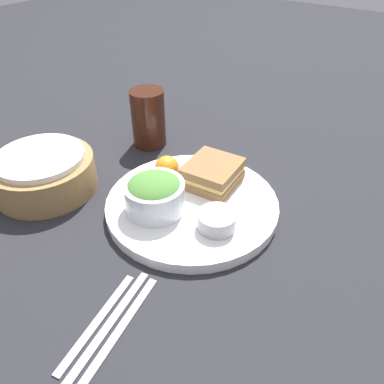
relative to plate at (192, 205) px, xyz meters
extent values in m
plane|color=#232328|center=(0.00, 0.00, -0.01)|extent=(4.00, 4.00, 0.00)
cylinder|color=white|center=(0.00, 0.00, 0.00)|extent=(0.33, 0.33, 0.02)
cube|color=olive|center=(0.07, 0.00, 0.02)|extent=(0.11, 0.11, 0.02)
cube|color=#E5C666|center=(0.07, 0.00, 0.03)|extent=(0.11, 0.10, 0.01)
cube|color=olive|center=(0.07, 0.00, 0.05)|extent=(0.11, 0.11, 0.02)
cylinder|color=white|center=(-0.06, 0.04, 0.04)|extent=(0.11, 0.11, 0.06)
ellipsoid|color=#4C8438|center=(-0.06, 0.04, 0.06)|extent=(0.10, 0.10, 0.05)
cylinder|color=#B7B7BC|center=(-0.04, -0.08, 0.03)|extent=(0.07, 0.07, 0.03)
sphere|color=orange|center=(0.03, 0.08, 0.04)|extent=(0.05, 0.05, 0.05)
cylinder|color=#38190F|center=(0.15, 0.23, 0.06)|extent=(0.08, 0.08, 0.14)
cylinder|color=#997547|center=(-0.12, 0.28, 0.02)|extent=(0.20, 0.20, 0.07)
cylinder|color=white|center=(-0.12, 0.28, 0.06)|extent=(0.17, 0.17, 0.01)
cube|color=#B2B2B7|center=(-0.27, -0.07, -0.01)|extent=(0.19, 0.05, 0.01)
cube|color=#B2B2B7|center=(-0.28, -0.05, -0.01)|extent=(0.20, 0.05, 0.01)
cube|color=#B2B2B7|center=(-0.28, -0.03, -0.01)|extent=(0.17, 0.04, 0.01)
camera|label=1|loc=(-0.45, -0.32, 0.46)|focal=35.00mm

